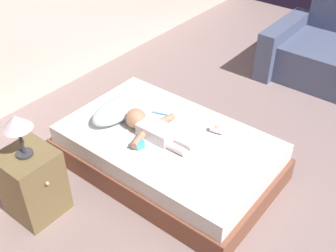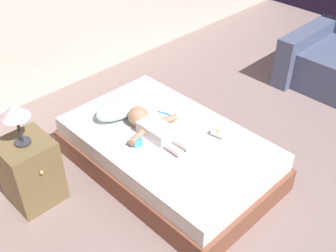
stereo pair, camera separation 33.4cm
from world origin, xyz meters
name	(u,v)px [view 1 (the left image)]	position (x,y,z in m)	size (l,w,h in m)	color
ground_plane	(296,215)	(0.00, 0.00, 0.00)	(8.00, 8.00, 0.00)	gray
bed	(168,153)	(-0.20, 1.11, 0.18)	(1.12, 1.83, 0.37)	brown
pillow	(118,109)	(-0.26, 1.63, 0.44)	(0.55, 0.28, 0.15)	silver
baby	(151,128)	(-0.27, 1.24, 0.44)	(0.52, 0.64, 0.17)	white
toothbrush	(161,113)	(0.00, 1.36, 0.38)	(0.06, 0.15, 0.02)	#3B90E8
nightstand	(33,183)	(-1.20, 1.62, 0.29)	(0.38, 0.41, 0.57)	brown
lamp	(17,124)	(-1.20, 1.62, 0.84)	(0.21, 0.21, 0.34)	#333338
toy_block	(139,144)	(-0.47, 1.20, 0.41)	(0.09, 0.09, 0.07)	#44A7E3
baby_bottle	(217,130)	(0.09, 0.82, 0.40)	(0.08, 0.12, 0.08)	white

